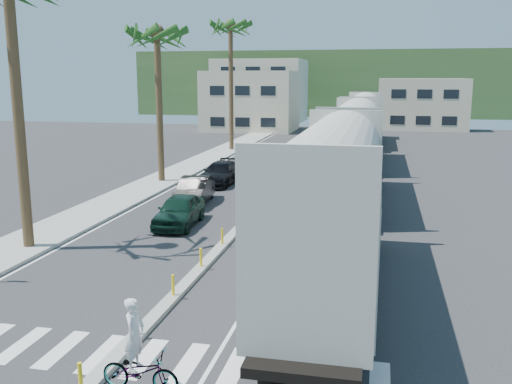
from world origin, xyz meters
TOP-DOWN VIEW (x-y plane):
  - ground at (0.00, 0.00)m, footprint 140.00×140.00m
  - sidewalk at (-8.50, 25.00)m, footprint 3.00×90.00m
  - rails at (5.00, 28.00)m, footprint 1.56×100.00m
  - median at (0.00, 19.96)m, footprint 0.45×60.00m
  - crosswalk at (0.00, -2.00)m, footprint 14.00×2.20m
  - lane_markings at (-2.15, 25.00)m, footprint 9.42×90.00m
  - freight_train at (5.00, 23.96)m, footprint 3.00×60.94m
  - palm_trees at (-8.10, 22.70)m, footprint 3.50×37.20m
  - buildings at (-6.41, 71.66)m, footprint 38.00×27.00m
  - hillside at (0.00, 100.00)m, footprint 80.00×20.00m
  - car_lead at (-3.06, 11.09)m, footprint 2.34×4.72m
  - car_second at (-3.90, 15.97)m, footprint 2.58×5.00m
  - car_third at (-4.08, 22.21)m, footprint 2.97×5.58m
  - car_rear at (-2.98, 26.51)m, footprint 2.96×5.52m
  - cyclist at (1.21, -3.47)m, footprint 0.83×1.94m

SIDE VIEW (x-z plane):
  - ground at x=0.00m, z-range 0.00..0.00m
  - lane_markings at x=-2.15m, z-range 0.00..0.01m
  - crosswalk at x=0.00m, z-range 0.00..0.01m
  - rails at x=5.00m, z-range 0.00..0.06m
  - sidewalk at x=-8.50m, z-range 0.00..0.15m
  - median at x=0.00m, z-range -0.34..0.51m
  - car_rear at x=-2.98m, z-range 0.00..1.47m
  - cyclist at x=1.21m, z-range -0.40..1.88m
  - car_third at x=-4.08m, z-range 0.00..1.52m
  - car_lead at x=-3.06m, z-range 0.00..1.53m
  - car_second at x=-3.90m, z-range 0.00..1.54m
  - freight_train at x=5.00m, z-range -0.02..5.83m
  - buildings at x=-6.41m, z-range -0.64..9.36m
  - hillside at x=0.00m, z-range 0.00..12.00m
  - palm_trees at x=-8.10m, z-range 3.93..17.68m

